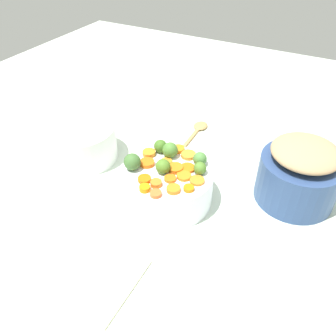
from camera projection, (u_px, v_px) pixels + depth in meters
tabletop at (188, 200)px, 0.91m from camera, size 2.40×2.40×0.02m
serving_bowl_carrots at (168, 185)px, 0.87m from camera, size 0.23×0.23×0.09m
metal_pot at (297, 179)px, 0.87m from camera, size 0.20×0.20×0.12m
stuffing_mound at (306, 152)px, 0.82m from camera, size 0.17×0.17×0.05m
carrot_slice_0 at (156, 194)px, 0.78m from camera, size 0.04×0.04×0.01m
carrot_slice_1 at (144, 179)px, 0.81m from camera, size 0.04×0.04×0.01m
carrot_slice_2 at (170, 179)px, 0.82m from camera, size 0.04×0.04×0.01m
carrot_slice_3 at (149, 153)px, 0.89m from camera, size 0.05×0.05×0.01m
carrot_slice_4 at (145, 188)px, 0.79m from camera, size 0.03×0.03×0.01m
carrot_slice_5 at (197, 181)px, 0.81m from camera, size 0.04×0.04×0.01m
carrot_slice_6 at (156, 183)px, 0.80m from camera, size 0.04×0.04×0.01m
carrot_slice_7 at (188, 155)px, 0.89m from camera, size 0.05×0.05×0.01m
carrot_slice_8 at (183, 176)px, 0.83m from camera, size 0.04×0.04×0.01m
carrot_slice_9 at (147, 163)px, 0.86m from camera, size 0.05×0.05×0.01m
carrot_slice_10 at (175, 168)px, 0.85m from camera, size 0.05×0.05×0.01m
carrot_slice_11 at (178, 149)px, 0.91m from camera, size 0.03×0.03×0.01m
carrot_slice_12 at (189, 188)px, 0.79m from camera, size 0.04×0.04×0.01m
carrot_slice_13 at (174, 189)px, 0.79m from camera, size 0.04×0.04×0.01m
carrot_slice_14 at (166, 162)px, 0.87m from camera, size 0.04×0.04×0.01m
carrot_slice_15 at (188, 168)px, 0.85m from camera, size 0.05×0.05×0.01m
brussels_sprout_0 at (201, 167)px, 0.83m from camera, size 0.03×0.03×0.03m
brussels_sprout_1 at (200, 159)px, 0.86m from camera, size 0.04×0.04×0.04m
brussels_sprout_2 at (132, 162)px, 0.84m from camera, size 0.04×0.04×0.04m
brussels_sprout_3 at (170, 150)px, 0.88m from camera, size 0.04×0.04×0.04m
brussels_sprout_4 at (160, 146)px, 0.90m from camera, size 0.03×0.03×0.03m
brussels_sprout_5 at (163, 166)px, 0.83m from camera, size 0.04×0.04×0.04m
wooden_spoon at (195, 132)px, 1.14m from camera, size 0.26×0.05×0.01m
casserole_dish at (81, 142)px, 1.01m from camera, size 0.21×0.21×0.10m
dish_towel at (107, 281)px, 0.71m from camera, size 0.17×0.11×0.01m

